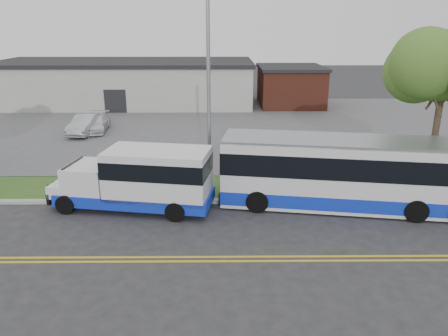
{
  "coord_description": "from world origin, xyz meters",
  "views": [
    {
      "loc": [
        3.53,
        -17.56,
        7.9
      ],
      "look_at": [
        3.7,
        1.36,
        1.6
      ],
      "focal_mm": 35.0,
      "sensor_mm": 36.0,
      "label": 1
    }
  ],
  "objects_px": {
    "tree_east": "(447,62)",
    "shuttle_bus": "(143,177)",
    "streetlight_near": "(209,84)",
    "transit_bus": "(349,173)",
    "parked_car_b": "(96,123)",
    "parked_car_a": "(86,124)"
  },
  "relations": [
    {
      "from": "tree_east",
      "to": "shuttle_bus",
      "type": "distance_m",
      "value": 14.86
    },
    {
      "from": "streetlight_near",
      "to": "shuttle_bus",
      "type": "bearing_deg",
      "value": -141.96
    },
    {
      "from": "streetlight_near",
      "to": "transit_bus",
      "type": "relative_size",
      "value": 0.82
    },
    {
      "from": "shuttle_bus",
      "to": "streetlight_near",
      "type": "bearing_deg",
      "value": 47.5
    },
    {
      "from": "tree_east",
      "to": "parked_car_b",
      "type": "relative_size",
      "value": 1.96
    },
    {
      "from": "tree_east",
      "to": "shuttle_bus",
      "type": "bearing_deg",
      "value": -169.72
    },
    {
      "from": "tree_east",
      "to": "parked_car_a",
      "type": "bearing_deg",
      "value": 151.55
    },
    {
      "from": "parked_car_b",
      "to": "streetlight_near",
      "type": "bearing_deg",
      "value": -58.53
    },
    {
      "from": "shuttle_bus",
      "to": "parked_car_a",
      "type": "relative_size",
      "value": 1.76
    },
    {
      "from": "shuttle_bus",
      "to": "parked_car_b",
      "type": "bearing_deg",
      "value": 122.17
    },
    {
      "from": "tree_east",
      "to": "parked_car_a",
      "type": "xyz_separation_m",
      "value": [
        -20.41,
        11.06,
        -5.41
      ]
    },
    {
      "from": "transit_bus",
      "to": "parked_car_a",
      "type": "xyz_separation_m",
      "value": [
        -15.65,
        13.46,
        -0.79
      ]
    },
    {
      "from": "parked_car_a",
      "to": "parked_car_b",
      "type": "xyz_separation_m",
      "value": [
        0.51,
        0.83,
        -0.08
      ]
    },
    {
      "from": "streetlight_near",
      "to": "parked_car_b",
      "type": "xyz_separation_m",
      "value": [
        -8.9,
        12.16,
        -4.52
      ]
    },
    {
      "from": "shuttle_bus",
      "to": "parked_car_a",
      "type": "height_order",
      "value": "shuttle_bus"
    },
    {
      "from": "transit_bus",
      "to": "parked_car_b",
      "type": "relative_size",
      "value": 2.72
    },
    {
      "from": "shuttle_bus",
      "to": "transit_bus",
      "type": "xyz_separation_m",
      "value": [
        9.11,
        0.12,
        0.11
      ]
    },
    {
      "from": "shuttle_bus",
      "to": "tree_east",
      "type": "bearing_deg",
      "value": 19.73
    },
    {
      "from": "tree_east",
      "to": "streetlight_near",
      "type": "height_order",
      "value": "streetlight_near"
    },
    {
      "from": "transit_bus",
      "to": "streetlight_near",
      "type": "bearing_deg",
      "value": 170.39
    },
    {
      "from": "shuttle_bus",
      "to": "parked_car_b",
      "type": "height_order",
      "value": "shuttle_bus"
    },
    {
      "from": "streetlight_near",
      "to": "shuttle_bus",
      "type": "xyz_separation_m",
      "value": [
        -2.86,
        -2.24,
        -3.76
      ]
    }
  ]
}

